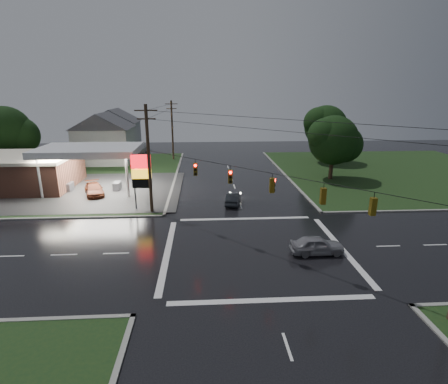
{
  "coord_description": "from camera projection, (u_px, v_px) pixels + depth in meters",
  "views": [
    {
      "loc": [
        -4.04,
        -25.34,
        12.35
      ],
      "look_at": [
        -2.14,
        6.33,
        3.0
      ],
      "focal_mm": 28.0,
      "sensor_mm": 36.0,
      "label": 1
    }
  ],
  "objects": [
    {
      "name": "car_crossing",
      "position": [
        317.0,
        245.0,
        27.16
      ],
      "size": [
        4.19,
        1.75,
        1.42
      ],
      "primitive_type": "imported",
      "rotation": [
        0.0,
        0.0,
        1.59
      ],
      "color": "gray",
      "rests_on": "ground"
    },
    {
      "name": "car_pump",
      "position": [
        94.0,
        189.0,
        42.22
      ],
      "size": [
        3.67,
        5.29,
        1.42
      ],
      "primitive_type": "imported",
      "rotation": [
        0.0,
        0.0,
        0.38
      ],
      "color": "#582514",
      "rests_on": "ground"
    },
    {
      "name": "tree_nw_behind",
      "position": [
        7.0,
        132.0,
        53.01
      ],
      "size": [
        8.93,
        7.6,
        10.0
      ],
      "color": "black",
      "rests_on": "ground"
    },
    {
      "name": "house_near",
      "position": [
        105.0,
        137.0,
        60.01
      ],
      "size": [
        11.05,
        8.48,
        8.6
      ],
      "color": "silver",
      "rests_on": "ground"
    },
    {
      "name": "house_far",
      "position": [
        115.0,
        130.0,
        71.44
      ],
      "size": [
        11.05,
        8.48,
        8.6
      ],
      "color": "silver",
      "rests_on": "ground"
    },
    {
      "name": "traffic_signals",
      "position": [
        258.0,
        171.0,
        26.14
      ],
      "size": [
        26.87,
        26.87,
        1.47
      ],
      "color": "black",
      "rests_on": "ground"
    },
    {
      "name": "tree_ne_far",
      "position": [
        327.0,
        127.0,
        59.77
      ],
      "size": [
        8.46,
        7.2,
        9.8
      ],
      "color": "black",
      "rests_on": "ground"
    },
    {
      "name": "pylon_sign",
      "position": [
        141.0,
        173.0,
        36.3
      ],
      "size": [
        2.0,
        0.35,
        6.0
      ],
      "color": "#59595E",
      "rests_on": "ground"
    },
    {
      "name": "car_north",
      "position": [
        233.0,
        198.0,
        38.99
      ],
      "size": [
        2.11,
        4.13,
        1.3
      ],
      "primitive_type": "imported",
      "rotation": [
        0.0,
        0.0,
        2.95
      ],
      "color": "black",
      "rests_on": "ground"
    },
    {
      "name": "grass_ne",
      "position": [
        396.0,
        172.0,
        54.36
      ],
      "size": [
        36.0,
        36.0,
        0.08
      ],
      "primitive_type": "cube",
      "color": "black",
      "rests_on": "ground"
    },
    {
      "name": "gas_station",
      "position": [
        34.0,
        169.0,
        44.65
      ],
      "size": [
        26.2,
        18.0,
        5.6
      ],
      "color": "#2D2D2D",
      "rests_on": "ground"
    },
    {
      "name": "utility_pole_n",
      "position": [
        172.0,
        129.0,
        62.28
      ],
      "size": [
        2.2,
        0.32,
        10.5
      ],
      "color": "#382619",
      "rests_on": "ground"
    },
    {
      "name": "utility_pole_nw",
      "position": [
        149.0,
        158.0,
        34.92
      ],
      "size": [
        2.2,
        0.32,
        11.0
      ],
      "color": "#382619",
      "rests_on": "ground"
    },
    {
      "name": "ground",
      "position": [
        255.0,
        250.0,
        27.99
      ],
      "size": [
        120.0,
        120.0,
        0.0
      ],
      "primitive_type": "plane",
      "color": "black",
      "rests_on": "ground"
    },
    {
      "name": "tree_ne_near",
      "position": [
        335.0,
        140.0,
        48.28
      ],
      "size": [
        7.99,
        6.8,
        8.98
      ],
      "color": "black",
      "rests_on": "ground"
    },
    {
      "name": "grass_nw",
      "position": [
        54.0,
        176.0,
        51.38
      ],
      "size": [
        36.0,
        36.0,
        0.08
      ],
      "primitive_type": "cube",
      "color": "black",
      "rests_on": "ground"
    }
  ]
}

